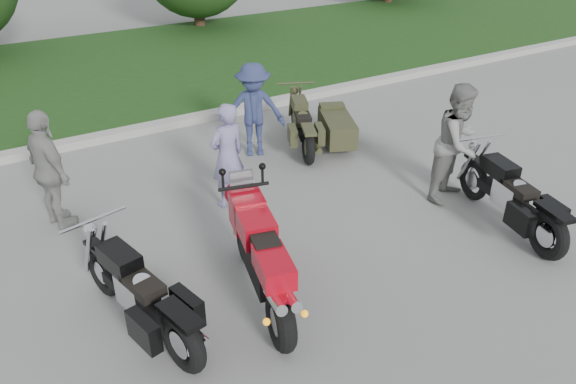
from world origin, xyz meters
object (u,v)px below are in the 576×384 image
person_denim (254,110)px  person_back (49,170)px  cruiser_right (514,201)px  sportbike_red (262,257)px  cruiser_sidecar (323,127)px  cruiser_left (143,299)px  person_grey (458,143)px  person_stripe (227,156)px

person_denim → person_back: 3.61m
cruiser_right → person_back: bearing=160.7°
cruiser_right → person_denim: 4.55m
sportbike_red → cruiser_sidecar: size_ratio=1.12×
cruiser_left → cruiser_right: cruiser_left is taller
person_grey → person_back: (-5.48, 2.30, -0.04)m
sportbike_red → person_back: 3.47m
person_stripe → person_grey: bearing=141.3°
cruiser_right → person_grey: bearing=104.3°
person_grey → cruiser_left: bearing=167.3°
cruiser_right → cruiser_sidecar: 3.79m
cruiser_right → person_back: 6.50m
cruiser_left → person_denim: 4.73m
sportbike_red → person_stripe: 2.39m
cruiser_right → cruiser_sidecar: size_ratio=1.13×
person_grey → person_denim: 3.54m
sportbike_red → cruiser_left: 1.37m
sportbike_red → person_denim: bearing=77.0°
cruiser_sidecar → person_grey: size_ratio=1.11×
cruiser_right → sportbike_red: bearing=-173.6°
person_denim → person_back: person_back is taller
person_grey → person_back: size_ratio=1.05×
person_stripe → cruiser_left: bearing=34.2°
cruiser_right → person_grey: size_ratio=1.25×
cruiser_sidecar → person_stripe: (-2.40, -1.03, 0.43)m
sportbike_red → cruiser_right: 3.83m
person_denim → cruiser_right: bearing=-41.2°
person_grey → sportbike_red: bearing=172.4°
cruiser_right → person_stripe: person_stripe is taller
person_back → sportbike_red: bearing=-166.1°
cruiser_right → person_stripe: 4.15m
cruiser_right → cruiser_sidecar: bearing=113.7°
cruiser_left → person_denim: person_denim is taller
person_stripe → cruiser_right: bearing=127.6°
sportbike_red → person_stripe: size_ratio=1.39×
person_grey → person_denim: person_grey is taller
person_stripe → person_grey: (3.10, -1.57, 0.10)m
person_denim → person_back: (-3.55, -0.67, 0.03)m
cruiser_left → cruiser_sidecar: size_ratio=1.13×
cruiser_left → person_stripe: size_ratio=1.40×
sportbike_red → cruiser_right: sportbike_red is taller
cruiser_left → person_stripe: person_stripe is taller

